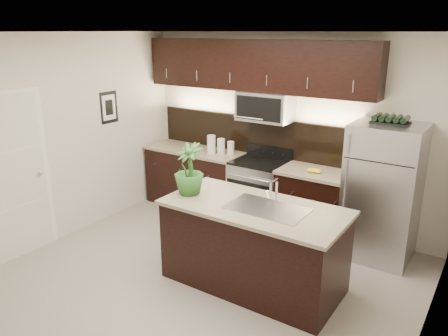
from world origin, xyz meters
name	(u,v)px	position (x,y,z in m)	size (l,w,h in m)	color
ground	(205,277)	(0.00, 0.00, 0.00)	(4.50, 4.50, 0.00)	gray
room_walls	(193,133)	(-0.11, -0.04, 1.70)	(4.52, 4.02, 2.71)	beige
counter_run	(247,189)	(-0.46, 1.69, 0.47)	(3.51, 0.65, 0.94)	black
upper_fixtures	(256,74)	(-0.43, 1.84, 2.14)	(3.49, 0.40, 1.66)	black
island	(253,245)	(0.51, 0.20, 0.47)	(1.96, 0.96, 0.94)	black
sink_faucet	(267,207)	(0.66, 0.21, 0.96)	(0.84, 0.50, 0.28)	silver
refrigerator	(382,192)	(1.48, 1.63, 0.84)	(0.81, 0.73, 1.68)	#B2B2B7
wine_rack	(391,120)	(1.48, 1.63, 1.73)	(0.42, 0.26, 0.10)	black
plant	(189,169)	(-0.29, 0.10, 1.23)	(0.33, 0.33, 0.59)	#2B5F26
canisters	(219,146)	(-0.96, 1.68, 1.06)	(0.39, 0.22, 0.28)	silver
french_press	(359,171)	(1.17, 1.64, 1.06)	(0.11, 0.11, 0.31)	silver
bananas	(311,170)	(0.55, 1.61, 0.97)	(0.19, 0.15, 0.06)	yellow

